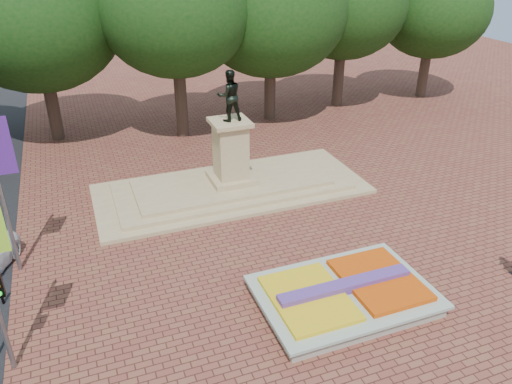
# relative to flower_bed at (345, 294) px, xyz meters

# --- Properties ---
(ground) EXTENTS (90.00, 90.00, 0.00)m
(ground) POSITION_rel_flower_bed_xyz_m (-1.03, 2.00, -0.38)
(ground) COLOR brown
(ground) RESTS_ON ground
(flower_bed) EXTENTS (6.30, 4.30, 0.91)m
(flower_bed) POSITION_rel_flower_bed_xyz_m (0.00, 0.00, 0.00)
(flower_bed) COLOR gray
(flower_bed) RESTS_ON ground
(monument) EXTENTS (14.00, 6.00, 6.40)m
(monument) POSITION_rel_flower_bed_xyz_m (-1.03, 10.00, 0.50)
(monument) COLOR tan
(monument) RESTS_ON ground
(tree_row_back) EXTENTS (44.80, 8.80, 10.43)m
(tree_row_back) POSITION_rel_flower_bed_xyz_m (1.31, 20.00, 6.29)
(tree_row_back) COLOR #34261C
(tree_row_back) RESTS_ON ground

